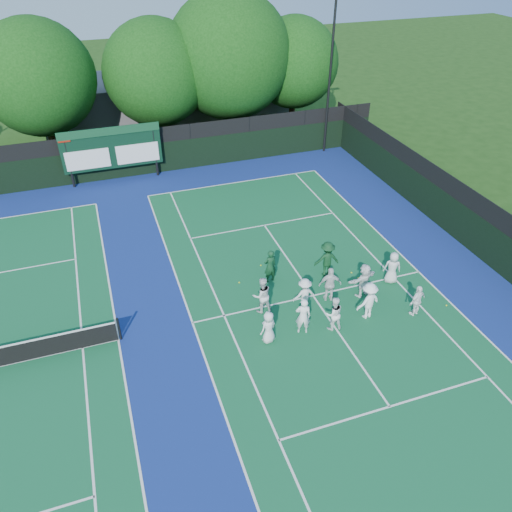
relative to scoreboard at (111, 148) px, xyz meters
name	(u,v)px	position (x,y,z in m)	size (l,w,h in m)	color
ground	(323,310)	(7.01, -15.59, -2.19)	(120.00, 120.00, 0.00)	#1A3B10
court_apron	(180,326)	(1.01, -14.59, -2.19)	(34.00, 32.00, 0.01)	navy
near_court	(313,296)	(7.01, -14.59, -2.18)	(11.05, 23.85, 0.01)	#11542E
back_fence	(129,156)	(1.01, 0.41, -0.83)	(34.00, 0.08, 3.00)	black
divider_fence_right	(487,235)	(16.01, -14.59, -0.83)	(0.08, 32.00, 3.00)	black
scoreboard	(111,148)	(0.00, 0.00, 0.00)	(6.00, 0.21, 3.55)	black
clubhouse	(167,102)	(5.01, 8.41, -0.19)	(18.00, 6.00, 4.00)	#59595E
light_pole_right	(331,59)	(14.51, 0.11, 4.11)	(1.20, 0.30, 10.12)	black
tree_b	(41,80)	(-3.34, 3.99, 3.33)	(7.05, 7.05, 9.23)	black
tree_c	(158,75)	(3.89, 3.99, 3.03)	(6.86, 6.86, 8.83)	black
tree_d	(231,58)	(8.92, 3.99, 3.71)	(8.41, 8.41, 10.32)	black
tree_e	(295,65)	(13.69, 3.99, 2.92)	(6.28, 6.28, 8.42)	black
tennis_ball_0	(263,304)	(4.70, -14.41, -2.16)	(0.07, 0.07, 0.07)	yellow
tennis_ball_1	(358,278)	(9.54, -14.11, -2.16)	(0.07, 0.07, 0.07)	yellow
tennis_ball_2	(446,305)	(12.20, -17.11, -2.16)	(0.07, 0.07, 0.07)	yellow
tennis_ball_3	(239,282)	(4.18, -12.63, -2.16)	(0.07, 0.07, 0.07)	yellow
tennis_ball_4	(261,265)	(5.57, -11.68, -2.16)	(0.07, 0.07, 0.07)	yellow
tennis_ball_5	(351,273)	(9.43, -13.63, -2.16)	(0.07, 0.07, 0.07)	yellow
player_front_0	(269,327)	(4.15, -16.58, -1.46)	(0.71, 0.46, 1.46)	silver
player_front_1	(303,316)	(5.63, -16.55, -1.35)	(0.62, 0.40, 1.69)	white
player_front_2	(334,314)	(6.89, -16.74, -1.41)	(0.76, 0.59, 1.56)	white
player_front_3	(368,301)	(8.56, -16.57, -1.33)	(1.11, 0.64, 1.71)	white
player_front_4	(417,300)	(10.58, -17.10, -1.45)	(0.87, 0.36, 1.49)	white
player_back_0	(262,295)	(4.52, -14.79, -1.34)	(0.83, 0.65, 1.71)	silver
player_back_1	(304,294)	(6.27, -15.22, -1.42)	(0.99, 0.57, 1.54)	silver
player_back_2	(330,284)	(7.55, -15.04, -1.35)	(0.99, 0.41, 1.69)	silver
player_back_3	(364,280)	(9.10, -15.22, -1.37)	(1.51, 0.48, 1.63)	white
player_back_4	(392,268)	(10.80, -14.79, -1.40)	(0.77, 0.50, 1.58)	silver
coach_left	(270,266)	(5.57, -12.93, -1.35)	(0.61, 0.40, 1.68)	#103A1E
coach_right	(327,259)	(8.21, -13.35, -1.29)	(1.16, 0.67, 1.80)	#0F381B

